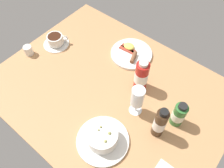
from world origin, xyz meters
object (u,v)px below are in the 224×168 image
object	(u,v)px
coffee_cup	(56,40)
sauce_bottle_brown	(160,123)
wine_glass	(137,98)
breakfast_plate	(131,53)
creamer_jug	(28,50)
sauce_bottle_red	(141,76)
porridge_bowl	(103,138)
sauce_bottle_green	(179,115)

from	to	relation	value
coffee_cup	sauce_bottle_brown	bearing A→B (deg)	-7.04
wine_glass	breakfast_plate	distance (cm)	35.43
creamer_jug	breakfast_plate	size ratio (longest dim) A/B	0.26
sauce_bottle_red	wine_glass	bearing A→B (deg)	-63.11
sauce_bottle_brown	sauce_bottle_red	size ratio (longest dim) A/B	1.03
breakfast_plate	sauce_bottle_brown	bearing A→B (deg)	-39.78
wine_glass	creamer_jug	bearing A→B (deg)	-172.77
sauce_bottle_red	breakfast_plate	size ratio (longest dim) A/B	0.80
coffee_cup	breakfast_plate	distance (cm)	42.09
porridge_bowl	coffee_cup	xyz separation A→B (cm)	(-56.72, 26.49, -0.76)
sauce_bottle_brown	sauce_bottle_green	world-z (taller)	sauce_bottle_brown
sauce_bottle_brown	sauce_bottle_red	world-z (taller)	sauce_bottle_brown
porridge_bowl	wine_glass	bearing A→B (deg)	84.53
coffee_cup	wine_glass	world-z (taller)	wine_glass
breakfast_plate	creamer_jug	bearing A→B (deg)	-141.12
porridge_bowl	creamer_jug	size ratio (longest dim) A/B	3.79
sauce_bottle_brown	breakfast_plate	xyz separation A→B (cm)	(-34.83, 29.00, -7.43)
porridge_bowl	breakfast_plate	distance (cm)	50.73
wine_glass	sauce_bottle_brown	distance (cm)	13.53
sauce_bottle_brown	breakfast_plate	world-z (taller)	sauce_bottle_brown
porridge_bowl	wine_glass	xyz separation A→B (cm)	(1.95, 20.39, 7.12)
creamer_jug	sauce_bottle_green	bearing A→B (deg)	10.32
coffee_cup	sauce_bottle_red	distance (cm)	53.21
coffee_cup	sauce_bottle_green	bearing A→B (deg)	0.39
sauce_bottle_green	breakfast_plate	size ratio (longest dim) A/B	0.62
coffee_cup	sauce_bottle_green	distance (cm)	75.60
porridge_bowl	wine_glass	distance (cm)	21.68
porridge_bowl	coffee_cup	distance (cm)	62.60
coffee_cup	breakfast_plate	bearing A→B (deg)	28.62
porridge_bowl	breakfast_plate	bearing A→B (deg)	113.01
coffee_cup	sauce_bottle_red	xyz separation A→B (cm)	(52.59, 5.88, 5.56)
wine_glass	sauce_bottle_green	distance (cm)	18.60
creamer_jug	wine_glass	distance (cm)	65.46
creamer_jug	sauce_bottle_brown	distance (cm)	77.92
sauce_bottle_red	sauce_bottle_green	bearing A→B (deg)	-13.18
coffee_cup	creamer_jug	xyz separation A→B (cm)	(-5.79, -14.28, 0.00)
wine_glass	sauce_bottle_red	size ratio (longest dim) A/B	0.91
creamer_jug	wine_glass	xyz separation A→B (cm)	(64.46, 8.18, 7.88)
porridge_bowl	sauce_bottle_red	world-z (taller)	sauce_bottle_red
sauce_bottle_brown	sauce_bottle_green	distance (cm)	10.31
wine_glass	breakfast_plate	world-z (taller)	wine_glass
coffee_cup	porridge_bowl	bearing A→B (deg)	-25.04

